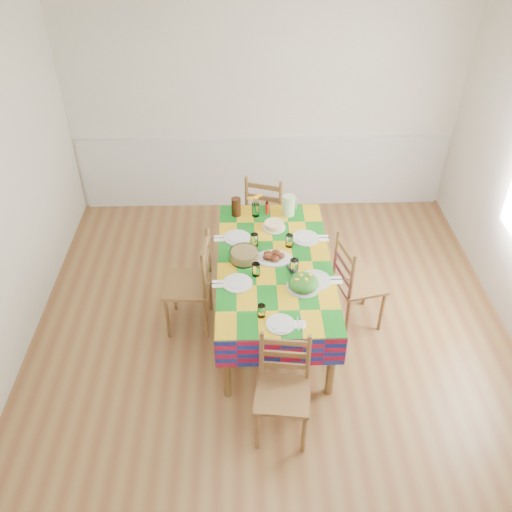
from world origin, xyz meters
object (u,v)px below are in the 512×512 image
Objects in this scene: green_pitcher at (289,205)px; chair_near at (283,390)px; meat_platter at (273,257)px; chair_right at (355,283)px; dining_table at (274,269)px; chair_left at (192,285)px; chair_far at (267,212)px; tea_pitcher at (236,207)px.

green_pitcher is 1.99m from chair_near.
chair_right reaches higher than meat_platter.
green_pitcher reaches higher than meat_platter.
chair_right reaches higher than dining_table.
chair_near is 1.40m from chair_left.
chair_right reaches higher than chair_near.
meat_platter is 1.18m from chair_far.
dining_table is 5.63× the size of meat_platter.
chair_near is at bearing -79.96° from tea_pitcher.
dining_table is 2.07× the size of chair_near.
green_pitcher is 0.52m from tea_pitcher.
dining_table is 1.20m from chair_far.
chair_near is (0.01, -1.23, -0.31)m from meat_platter.
dining_table is 9.99× the size of tea_pitcher.
tea_pitcher reaches higher than dining_table.
chair_left is (-0.75, -0.00, -0.17)m from dining_table.
tea_pitcher is at bearing 179.55° from green_pitcher.
chair_near reaches higher than dining_table.
chair_far is (-0.01, 1.19, -0.17)m from dining_table.
tea_pitcher is at bearing 114.55° from meat_platter.
chair_left reaches higher than tea_pitcher.
chair_left is 1.02× the size of chair_right.
chair_near is at bearing -89.34° from meat_platter.
dining_table is 1.91× the size of chair_left.
green_pitcher is 0.23× the size of chair_near.
tea_pitcher is at bearing 155.72° from chair_left.
chair_near is (0.35, -1.95, -0.38)m from tea_pitcher.
chair_far is (0.33, 0.42, -0.35)m from tea_pitcher.
green_pitcher is at bearing 22.91° from chair_right.
chair_right is (0.75, -0.01, -0.18)m from dining_table.
chair_left is (-0.73, -1.19, 0.01)m from chair_far.
green_pitcher reaches higher than chair_near.
meat_platter is at bearing 97.67° from chair_near.
dining_table is 0.80m from green_pitcher.
chair_left is at bearing -140.51° from green_pitcher.
chair_near is 0.93× the size of chair_left.
chair_left reaches higher than meat_platter.
chair_far reaches higher than green_pitcher.
green_pitcher is 1.11× the size of tea_pitcher.
chair_far is 1.42m from chair_right.
chair_left is at bearing -176.72° from meat_platter.
chair_left reaches higher than chair_right.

